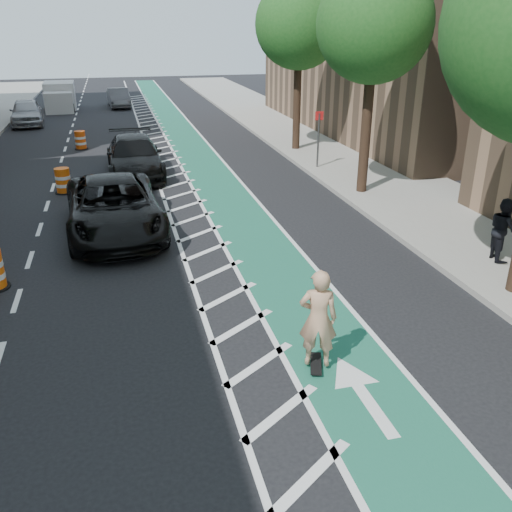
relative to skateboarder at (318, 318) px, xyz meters
name	(u,v)px	position (x,y,z in m)	size (l,w,h in m)	color
ground	(169,336)	(-2.49, 1.74, -1.03)	(120.00, 120.00, 0.00)	black
bike_lane	(221,190)	(0.51, 11.74, -1.02)	(2.00, 90.00, 0.01)	#185442
buffer_strip	(181,193)	(-0.99, 11.74, -1.02)	(1.40, 90.00, 0.01)	silver
sidewalk_right	(378,177)	(7.01, 11.74, -0.95)	(5.00, 90.00, 0.15)	gray
curb_right	(322,181)	(4.56, 11.74, -0.95)	(0.12, 90.00, 0.16)	gray
tree_r_c	(377,25)	(5.41, 9.74, 4.75)	(4.20, 4.20, 7.90)	#382619
tree_r_d	(298,25)	(5.41, 17.74, 4.75)	(4.20, 4.20, 7.90)	#382619
sign_post	(318,139)	(5.11, 13.74, 0.32)	(0.35, 0.08, 2.47)	#4C4C4C
skateboard	(316,364)	(0.00, 0.00, -0.95)	(0.42, 0.73, 0.10)	black
skateboarder	(318,318)	(0.00, 0.00, 0.00)	(0.68, 0.45, 1.86)	tan
suv_near	(114,207)	(-3.40, 8.12, -0.22)	(2.67, 5.80, 1.61)	black
suv_far	(134,156)	(-2.49, 14.87, -0.25)	(2.17, 5.35, 1.55)	black
car_silver	(27,112)	(-8.37, 29.02, -0.25)	(1.84, 4.57, 1.56)	#A6A6AB
car_grey	(119,98)	(-2.68, 35.67, -0.34)	(1.44, 4.14, 1.36)	#4F4F53
pedestrian	(503,229)	(6.21, 3.20, -0.06)	(0.80, 0.62, 1.64)	black
box_truck	(60,97)	(-6.83, 35.31, -0.15)	(2.18, 4.62, 1.90)	silver
barrel_b	(63,181)	(-5.20, 12.87, -0.59)	(0.68, 0.68, 0.93)	#E5580C
barrel_c	(80,141)	(-4.89, 20.74, -0.60)	(0.66, 0.66, 0.90)	#DC4B0B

